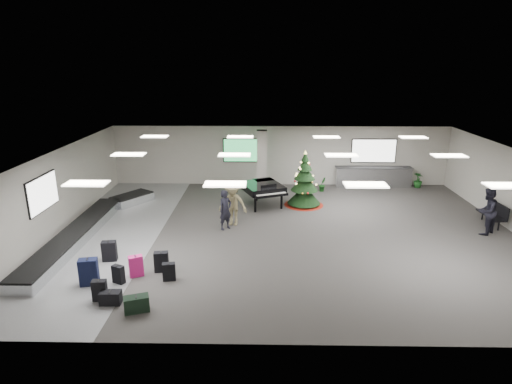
{
  "coord_description": "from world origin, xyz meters",
  "views": [
    {
      "loc": [
        -0.9,
        -15.72,
        6.5
      ],
      "look_at": [
        -1.21,
        1.0,
        1.38
      ],
      "focal_mm": 30.0,
      "sensor_mm": 36.0,
      "label": 1
    }
  ],
  "objects_px": {
    "traveler_b": "(233,204)",
    "potted_plant_right": "(418,180)",
    "bench": "(494,213)",
    "potted_plant_left": "(322,184)",
    "traveler_bench": "(487,211)",
    "baggage_carousel": "(88,227)",
    "grand_piano": "(263,188)",
    "service_counter": "(373,177)",
    "christmas_tree": "(304,187)",
    "traveler_a": "(225,210)",
    "pink_suitcase": "(136,266)"
  },
  "relations": [
    {
      "from": "bench",
      "to": "potted_plant_left",
      "type": "relative_size",
      "value": 2.08
    },
    {
      "from": "traveler_a",
      "to": "service_counter",
      "type": "bearing_deg",
      "value": -3.18
    },
    {
      "from": "baggage_carousel",
      "to": "christmas_tree",
      "type": "xyz_separation_m",
      "value": [
        8.84,
        3.54,
        0.69
      ]
    },
    {
      "from": "grand_piano",
      "to": "traveler_bench",
      "type": "xyz_separation_m",
      "value": [
        8.69,
        -3.25,
        0.07
      ]
    },
    {
      "from": "baggage_carousel",
      "to": "grand_piano",
      "type": "distance_m",
      "value": 7.72
    },
    {
      "from": "bench",
      "to": "traveler_a",
      "type": "height_order",
      "value": "traveler_a"
    },
    {
      "from": "traveler_a",
      "to": "potted_plant_right",
      "type": "bearing_deg",
      "value": -11.39
    },
    {
      "from": "christmas_tree",
      "to": "traveler_b",
      "type": "distance_m",
      "value": 4.1
    },
    {
      "from": "pink_suitcase",
      "to": "traveler_bench",
      "type": "height_order",
      "value": "traveler_bench"
    },
    {
      "from": "baggage_carousel",
      "to": "grand_piano",
      "type": "height_order",
      "value": "grand_piano"
    },
    {
      "from": "pink_suitcase",
      "to": "potted_plant_right",
      "type": "distance_m",
      "value": 15.93
    },
    {
      "from": "pink_suitcase",
      "to": "potted_plant_left",
      "type": "bearing_deg",
      "value": 28.15
    },
    {
      "from": "potted_plant_right",
      "to": "potted_plant_left",
      "type": "bearing_deg",
      "value": -171.36
    },
    {
      "from": "service_counter",
      "to": "potted_plant_right",
      "type": "bearing_deg",
      "value": -3.61
    },
    {
      "from": "christmas_tree",
      "to": "bench",
      "type": "bearing_deg",
      "value": -17.75
    },
    {
      "from": "traveler_bench",
      "to": "baggage_carousel",
      "type": "bearing_deg",
      "value": -39.32
    },
    {
      "from": "traveler_b",
      "to": "traveler_bench",
      "type": "relative_size",
      "value": 0.98
    },
    {
      "from": "traveler_bench",
      "to": "potted_plant_left",
      "type": "bearing_deg",
      "value": -85.04
    },
    {
      "from": "baggage_carousel",
      "to": "grand_piano",
      "type": "xyz_separation_m",
      "value": [
        6.91,
        3.38,
        0.66
      ]
    },
    {
      "from": "traveler_bench",
      "to": "traveler_a",
      "type": "bearing_deg",
      "value": -41.63
    },
    {
      "from": "potted_plant_left",
      "to": "service_counter",
      "type": "bearing_deg",
      "value": 18.33
    },
    {
      "from": "baggage_carousel",
      "to": "potted_plant_right",
      "type": "bearing_deg",
      "value": 23.39
    },
    {
      "from": "service_counter",
      "to": "christmas_tree",
      "type": "distance_m",
      "value": 5.13
    },
    {
      "from": "bench",
      "to": "potted_plant_left",
      "type": "xyz_separation_m",
      "value": [
        -6.45,
        4.68,
        -0.17
      ]
    },
    {
      "from": "traveler_b",
      "to": "potted_plant_right",
      "type": "xyz_separation_m",
      "value": [
        9.53,
        5.66,
        -0.51
      ]
    },
    {
      "from": "traveler_a",
      "to": "potted_plant_left",
      "type": "bearing_deg",
      "value": 5.99
    },
    {
      "from": "pink_suitcase",
      "to": "christmas_tree",
      "type": "bearing_deg",
      "value": 25.43
    },
    {
      "from": "baggage_carousel",
      "to": "potted_plant_left",
      "type": "relative_size",
      "value": 13.15
    },
    {
      "from": "service_counter",
      "to": "baggage_carousel",
      "type": "bearing_deg",
      "value": -152.33
    },
    {
      "from": "bench",
      "to": "baggage_carousel",
      "type": "bearing_deg",
      "value": -178.81
    },
    {
      "from": "potted_plant_left",
      "to": "traveler_bench",
      "type": "bearing_deg",
      "value": -45.24
    },
    {
      "from": "potted_plant_left",
      "to": "pink_suitcase",
      "type": "bearing_deg",
      "value": -127.01
    },
    {
      "from": "service_counter",
      "to": "traveler_a",
      "type": "bearing_deg",
      "value": -139.79
    },
    {
      "from": "bench",
      "to": "traveler_bench",
      "type": "height_order",
      "value": "traveler_bench"
    },
    {
      "from": "grand_piano",
      "to": "pink_suitcase",
      "type": "bearing_deg",
      "value": -142.02
    },
    {
      "from": "grand_piano",
      "to": "traveler_a",
      "type": "bearing_deg",
      "value": -139.31
    },
    {
      "from": "pink_suitcase",
      "to": "traveler_b",
      "type": "xyz_separation_m",
      "value": [
        2.75,
        4.48,
        0.58
      ]
    },
    {
      "from": "baggage_carousel",
      "to": "christmas_tree",
      "type": "bearing_deg",
      "value": 21.82
    },
    {
      "from": "traveler_bench",
      "to": "potted_plant_right",
      "type": "height_order",
      "value": "traveler_bench"
    },
    {
      "from": "grand_piano",
      "to": "potted_plant_right",
      "type": "relative_size",
      "value": 3.13
    },
    {
      "from": "christmas_tree",
      "to": "traveler_b",
      "type": "bearing_deg",
      "value": -140.31
    },
    {
      "from": "pink_suitcase",
      "to": "grand_piano",
      "type": "height_order",
      "value": "grand_piano"
    },
    {
      "from": "service_counter",
      "to": "grand_piano",
      "type": "relative_size",
      "value": 1.57
    },
    {
      "from": "baggage_carousel",
      "to": "potted_plant_right",
      "type": "xyz_separation_m",
      "value": [
        15.22,
        6.58,
        0.2
      ]
    },
    {
      "from": "christmas_tree",
      "to": "traveler_a",
      "type": "distance_m",
      "value": 4.61
    },
    {
      "from": "traveler_bench",
      "to": "potted_plant_left",
      "type": "xyz_separation_m",
      "value": [
        -5.61,
        5.66,
        -0.57
      ]
    },
    {
      "from": "service_counter",
      "to": "traveler_b",
      "type": "relative_size",
      "value": 2.2
    },
    {
      "from": "potted_plant_left",
      "to": "traveler_b",
      "type": "bearing_deg",
      "value": -131.48
    },
    {
      "from": "christmas_tree",
      "to": "potted_plant_left",
      "type": "height_order",
      "value": "christmas_tree"
    },
    {
      "from": "baggage_carousel",
      "to": "potted_plant_right",
      "type": "distance_m",
      "value": 16.58
    }
  ]
}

